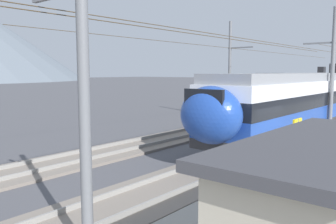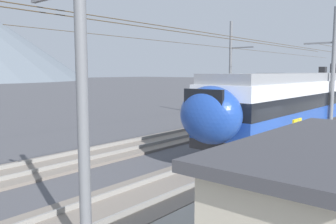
% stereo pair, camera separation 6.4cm
% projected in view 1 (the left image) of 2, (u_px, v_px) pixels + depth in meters
% --- Properties ---
extents(ground_plane, '(400.00, 400.00, 0.00)m').
position_uv_depth(ground_plane, '(254.00, 165.00, 14.79)').
color(ground_plane, '#4C4C51').
extents(track_near, '(120.00, 3.00, 0.28)m').
position_uv_depth(track_near, '(237.00, 160.00, 15.31)').
color(track_near, slate).
rests_on(track_near, ground).
extents(track_far, '(120.00, 3.00, 0.28)m').
position_uv_depth(track_far, '(146.00, 144.00, 18.83)').
color(track_far, slate).
rests_on(track_far, ground).
extents(train_near_platform, '(26.98, 2.86, 4.27)m').
position_uv_depth(train_near_platform, '(316.00, 98.00, 23.10)').
color(train_near_platform, '#2D2D30').
rests_on(train_near_platform, track_near).
extents(train_far_track, '(24.43, 2.90, 4.27)m').
position_uv_depth(train_far_track, '(310.00, 87.00, 38.78)').
color(train_far_track, '#2D2D30').
rests_on(train_far_track, track_far).
extents(catenary_mast_west, '(39.04, 1.87, 7.01)m').
position_uv_depth(catenary_mast_west, '(80.00, 84.00, 6.94)').
color(catenary_mast_west, slate).
rests_on(catenary_mast_west, ground).
extents(catenary_mast_mid, '(39.04, 1.87, 7.60)m').
position_uv_depth(catenary_mast_mid, '(330.00, 72.00, 20.14)').
color(catenary_mast_mid, slate).
rests_on(catenary_mast_mid, ground).
extents(catenary_mast_far_side, '(39.04, 2.20, 8.04)m').
position_uv_depth(catenary_mast_far_side, '(231.00, 69.00, 28.73)').
color(catenary_mast_far_side, slate).
rests_on(catenary_mast_far_side, ground).
extents(platform_sign, '(0.70, 0.08, 2.08)m').
position_uv_depth(platform_sign, '(297.00, 135.00, 11.65)').
color(platform_sign, '#59595B').
rests_on(platform_sign, platform_slab).
extents(passenger_walking, '(0.53, 0.22, 1.69)m').
position_uv_depth(passenger_walking, '(307.00, 165.00, 10.15)').
color(passenger_walking, '#383842').
rests_on(passenger_walking, platform_slab).
extents(handbag_beside_passenger, '(0.32, 0.18, 0.44)m').
position_uv_depth(handbag_beside_passenger, '(320.00, 182.00, 11.07)').
color(handbag_beside_passenger, maroon).
rests_on(handbag_beside_passenger, platform_slab).
extents(potted_plant_platform_edge, '(0.51, 0.51, 0.79)m').
position_uv_depth(potted_plant_platform_edge, '(334.00, 157.00, 13.24)').
color(potted_plant_platform_edge, brown).
rests_on(potted_plant_platform_edge, platform_slab).
extents(platform_shelter, '(5.08, 2.03, 2.57)m').
position_uv_depth(platform_shelter, '(322.00, 215.00, 5.66)').
color(platform_shelter, '#B7AD99').
rests_on(platform_shelter, platform_slab).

